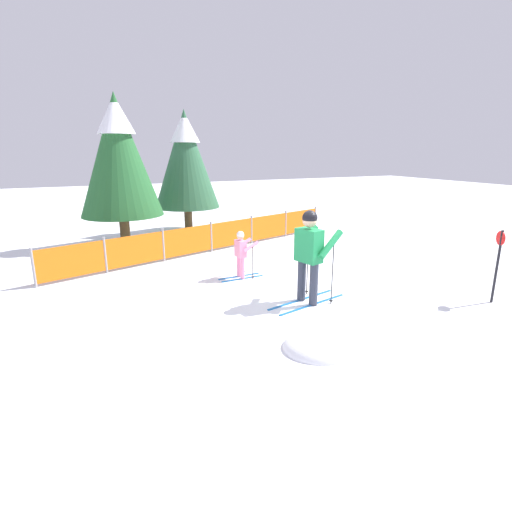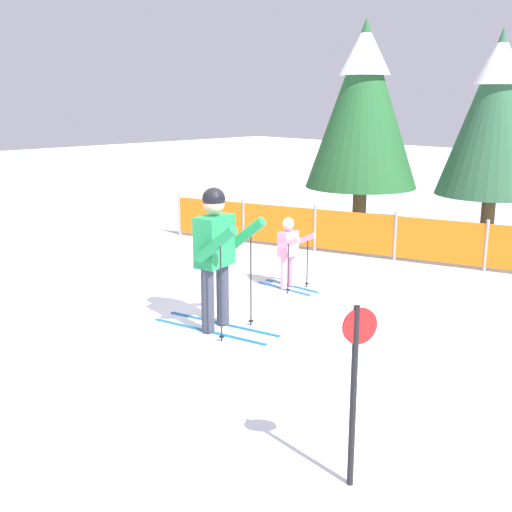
{
  "view_description": "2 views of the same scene",
  "coord_description": "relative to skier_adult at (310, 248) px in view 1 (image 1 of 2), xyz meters",
  "views": [
    {
      "loc": [
        -3.99,
        -6.53,
        2.96
      ],
      "look_at": [
        -0.56,
        0.97,
        0.75
      ],
      "focal_mm": 28.0,
      "sensor_mm": 36.0,
      "label": 1
    },
    {
      "loc": [
        6.07,
        -5.31,
        2.94
      ],
      "look_at": [
        -0.05,
        0.65,
        0.82
      ],
      "focal_mm": 45.0,
      "sensor_mm": 36.0,
      "label": 2
    }
  ],
  "objects": [
    {
      "name": "snow_mound",
      "position": [
        -0.77,
        -1.7,
        -1.11
      ],
      "size": [
        1.3,
        1.1,
        0.52
      ],
      "primitive_type": "ellipsoid",
      "color": "white",
      "rests_on": "ground_plane"
    },
    {
      "name": "conifer_far",
      "position": [
        -0.26,
        7.94,
        1.56
      ],
      "size": [
        2.32,
        2.32,
        4.32
      ],
      "color": "#4C3823",
      "rests_on": "ground_plane"
    },
    {
      "name": "skier_adult",
      "position": [
        0.0,
        0.0,
        0.0
      ],
      "size": [
        1.79,
        0.9,
        1.85
      ],
      "rotation": [
        0.0,
        0.0,
        0.24
      ],
      "color": "#1966B2",
      "rests_on": "ground_plane"
    },
    {
      "name": "trail_marker",
      "position": [
        3.35,
        -1.52,
        -0.2
      ],
      "size": [
        0.14,
        0.26,
        1.47
      ],
      "color": "black",
      "rests_on": "ground_plane"
    },
    {
      "name": "skier_child",
      "position": [
        -0.6,
        2.01,
        -0.44
      ],
      "size": [
        1.08,
        0.54,
        1.13
      ],
      "rotation": [
        0.0,
        0.0,
        0.06
      ],
      "color": "#1966B2",
      "rests_on": "ground_plane"
    },
    {
      "name": "ground_plane",
      "position": [
        -0.06,
        0.16,
        -1.11
      ],
      "size": [
        60.0,
        60.0,
        0.0
      ],
      "primitive_type": "plane",
      "color": "white"
    },
    {
      "name": "conifer_near",
      "position": [
        -2.68,
        6.59,
        1.73
      ],
      "size": [
        2.48,
        2.48,
        4.6
      ],
      "color": "#4C3823",
      "rests_on": "ground_plane"
    },
    {
      "name": "safety_fence",
      "position": [
        -0.45,
        4.71,
        -0.65
      ],
      "size": [
        9.18,
        2.97,
        0.91
      ],
      "rotation": [
        0.0,
        0.0,
        0.31
      ],
      "color": "gray",
      "rests_on": "ground_plane"
    }
  ]
}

